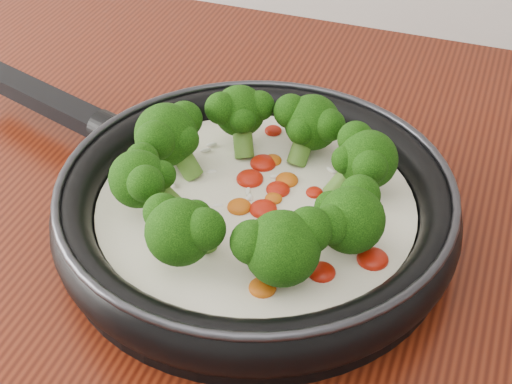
% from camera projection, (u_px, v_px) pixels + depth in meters
% --- Properties ---
extents(skillet, '(0.60, 0.45, 0.10)m').
position_uv_depth(skillet, '(253.00, 202.00, 0.68)').
color(skillet, black).
rests_on(skillet, counter).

